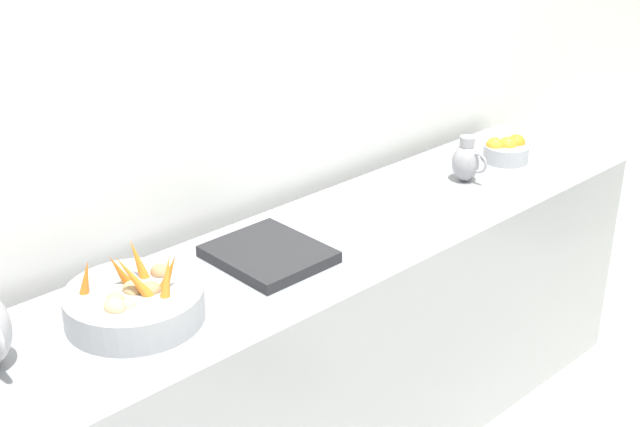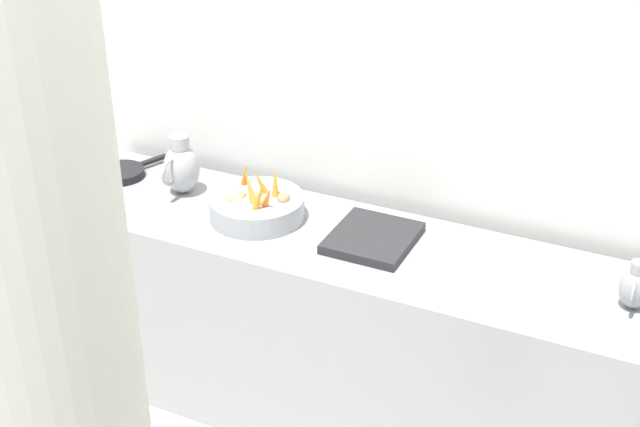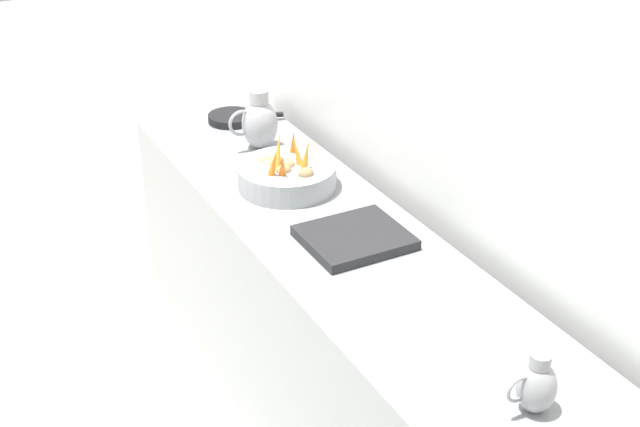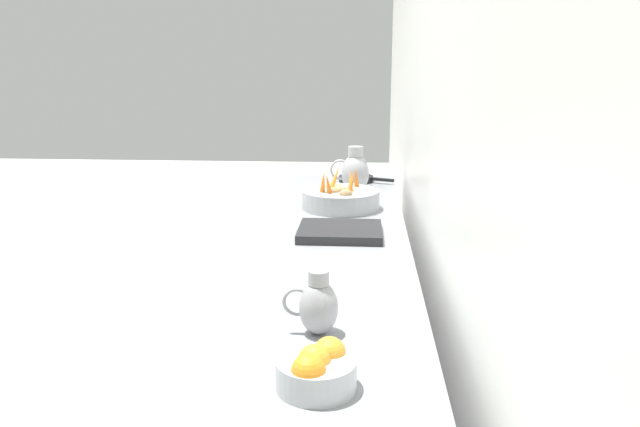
% 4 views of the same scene
% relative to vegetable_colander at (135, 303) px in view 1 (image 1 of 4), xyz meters
% --- Properties ---
extents(tile_wall_left, '(0.10, 8.00, 3.00)m').
position_rel_vegetable_colander_xyz_m(tile_wall_left, '(-0.41, 1.08, 0.58)').
color(tile_wall_left, white).
rests_on(tile_wall_left, ground_plane).
extents(prep_counter, '(0.61, 2.97, 0.87)m').
position_rel_vegetable_colander_xyz_m(prep_counter, '(0.01, 0.58, -0.48)').
color(prep_counter, gray).
rests_on(prep_counter, ground_plane).
extents(vegetable_colander, '(0.38, 0.38, 0.22)m').
position_rel_vegetable_colander_xyz_m(vegetable_colander, '(0.00, 0.00, 0.00)').
color(vegetable_colander, '#9EA0A5').
rests_on(vegetable_colander, prep_counter).
extents(orange_bowl, '(0.18, 0.18, 0.10)m').
position_rel_vegetable_colander_xyz_m(orange_bowl, '(-0.01, 1.71, -0.01)').
color(orange_bowl, '#ADAFB5').
rests_on(orange_bowl, prep_counter).
extents(metal_pitcher_short, '(0.15, 0.10, 0.17)m').
position_rel_vegetable_colander_xyz_m(metal_pitcher_short, '(0.00, 1.43, 0.03)').
color(metal_pitcher_short, '#939399').
rests_on(metal_pitcher_short, prep_counter).
extents(counter_sink_basin, '(0.34, 0.30, 0.04)m').
position_rel_vegetable_colander_xyz_m(counter_sink_basin, '(-0.02, 0.48, -0.03)').
color(counter_sink_basin, '#232326').
rests_on(counter_sink_basin, prep_counter).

